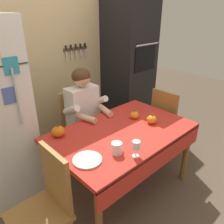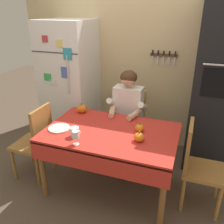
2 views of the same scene
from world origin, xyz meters
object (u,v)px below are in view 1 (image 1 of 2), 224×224
object	(u,v)px
dining_table	(123,139)
seated_person	(87,112)
serving_tray	(87,160)
wine_glass	(136,146)
coffee_mug	(117,148)
chair_right_side	(167,120)
pumpkin_small	(152,119)
wall_oven	(129,66)
chair_left_side	(47,203)
chair_behind_person	(78,124)
pumpkin_medium	(58,131)
pumpkin_large	(134,115)

from	to	relation	value
dining_table	seated_person	distance (m)	0.61
serving_tray	wine_glass	bearing A→B (deg)	-34.89
coffee_mug	wine_glass	distance (m)	0.17
chair_right_side	pumpkin_small	xyz separation A→B (m)	(-0.57, -0.16, 0.27)
serving_tray	dining_table	bearing A→B (deg)	12.92
wall_oven	chair_left_side	bearing A→B (deg)	-152.88
wall_oven	chair_right_side	bearing A→B (deg)	-100.07
chair_left_side	chair_right_side	size ratio (longest dim) A/B	1.00
chair_behind_person	serving_tray	size ratio (longest dim) A/B	3.98
chair_left_side	chair_right_side	xyz separation A→B (m)	(1.80, 0.16, 0.00)
chair_behind_person	pumpkin_small	xyz separation A→B (m)	(0.33, -0.87, 0.27)
chair_right_side	pumpkin_medium	size ratio (longest dim) A/B	7.38
wall_oven	coffee_mug	size ratio (longest dim) A/B	17.81
coffee_mug	wine_glass	size ratio (longest dim) A/B	0.82
serving_tray	chair_right_side	bearing A→B (deg)	8.14
pumpkin_small	serving_tray	distance (m)	0.88
dining_table	coffee_mug	bearing A→B (deg)	-144.98
pumpkin_medium	pumpkin_small	xyz separation A→B (m)	(0.84, -0.44, -0.01)
pumpkin_large	pumpkin_small	bearing A→B (deg)	-77.38
wall_oven	pumpkin_medium	xyz separation A→B (m)	(-1.56, -0.56, -0.26)
wine_glass	pumpkin_small	bearing A→B (deg)	25.60
chair_behind_person	wine_glass	world-z (taller)	chair_behind_person
dining_table	pumpkin_large	xyz separation A→B (m)	(0.29, 0.12, 0.13)
pumpkin_medium	serving_tray	distance (m)	0.49
pumpkin_large	pumpkin_medium	xyz separation A→B (m)	(-0.80, 0.24, 0.01)
pumpkin_medium	serving_tray	size ratio (longest dim) A/B	0.54
pumpkin_medium	chair_left_side	bearing A→B (deg)	-132.11
chair_right_side	pumpkin_medium	xyz separation A→B (m)	(-1.41, 0.28, 0.28)
dining_table	seated_person	world-z (taller)	seated_person
chair_left_side	chair_right_side	distance (m)	1.81
chair_behind_person	pumpkin_small	size ratio (longest dim) A/B	8.38
chair_right_side	seated_person	bearing A→B (deg)	149.79
chair_right_side	pumpkin_large	size ratio (longest dim) A/B	8.92
seated_person	chair_left_side	distance (m)	1.15
seated_person	pumpkin_large	bearing A→B (deg)	-59.66
wine_glass	pumpkin_small	world-z (taller)	wine_glass
dining_table	chair_left_side	size ratio (longest dim) A/B	1.51
wine_glass	pumpkin_small	xyz separation A→B (m)	(0.55, 0.27, -0.06)
serving_tray	chair_behind_person	bearing A→B (deg)	59.21
coffee_mug	dining_table	bearing A→B (deg)	35.02
chair_left_side	chair_right_side	bearing A→B (deg)	5.02
chair_left_side	wine_glass	xyz separation A→B (m)	(0.68, -0.27, 0.33)
wine_glass	serving_tray	xyz separation A→B (m)	(-0.32, 0.22, -0.09)
coffee_mug	pumpkin_medium	distance (m)	0.61
wall_oven	pumpkin_large	world-z (taller)	wall_oven
dining_table	pumpkin_small	bearing A→B (deg)	-13.84
seated_person	serving_tray	distance (m)	0.91
coffee_mug	chair_left_side	bearing A→B (deg)	167.18
chair_behind_person	pumpkin_large	xyz separation A→B (m)	(0.28, -0.67, 0.27)
coffee_mug	pumpkin_medium	size ratio (longest dim) A/B	0.94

